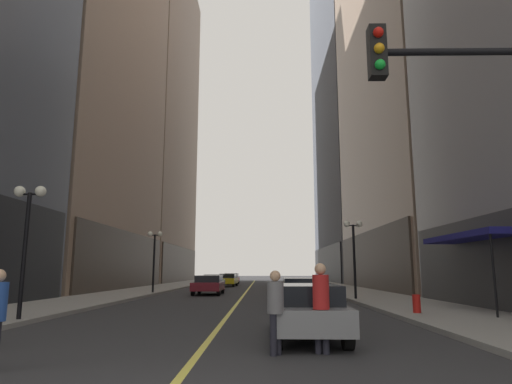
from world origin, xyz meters
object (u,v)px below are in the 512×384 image
(street_lamp_left_near, at_px, (27,221))
(car_green, at_px, (214,282))
(car_navy, at_px, (301,291))
(street_lamp_left_far, at_px, (154,248))
(street_lamp_right_mid, at_px, (354,242))
(car_grey, at_px, (306,309))
(fire_hydrant_right, at_px, (417,306))
(car_maroon, at_px, (209,284))
(car_red, at_px, (232,278))
(pedestrian_in_red_jacket, at_px, (321,300))
(car_yellow, at_px, (228,279))
(pedestrian_in_grey_suit, at_px, (275,305))

(street_lamp_left_near, bearing_deg, car_green, 81.66)
(car_navy, height_order, street_lamp_left_far, street_lamp_left_far)
(street_lamp_right_mid, bearing_deg, car_grey, -106.63)
(street_lamp_left_far, relative_size, fire_hydrant_right, 5.54)
(car_maroon, distance_m, street_lamp_left_near, 17.79)
(car_maroon, relative_size, car_red, 1.02)
(car_grey, distance_m, car_green, 27.50)
(pedestrian_in_red_jacket, distance_m, street_lamp_right_mid, 16.10)
(car_navy, bearing_deg, street_lamp_left_near, -145.19)
(car_green, bearing_deg, pedestrian_in_red_jacket, -79.50)
(car_navy, distance_m, car_green, 18.49)
(car_maroon, bearing_deg, pedestrian_in_red_jacket, -77.29)
(car_red, bearing_deg, street_lamp_right_mid, -73.70)
(car_maroon, bearing_deg, car_yellow, 89.66)
(street_lamp_left_near, height_order, fire_hydrant_right, street_lamp_left_near)
(street_lamp_left_far, bearing_deg, car_green, 62.76)
(street_lamp_right_mid, bearing_deg, car_red, 106.30)
(fire_hydrant_right, bearing_deg, car_navy, 131.68)
(car_navy, height_order, street_lamp_left_near, street_lamp_left_near)
(pedestrian_in_red_jacket, bearing_deg, fire_hydrant_right, 58.65)
(car_navy, xyz_separation_m, car_green, (-5.94, 17.51, -0.00))
(car_navy, height_order, pedestrian_in_red_jacket, pedestrian_in_red_jacket)
(car_maroon, height_order, pedestrian_in_grey_suit, pedestrian_in_grey_suit)
(car_green, relative_size, pedestrian_in_grey_suit, 2.46)
(street_lamp_left_near, distance_m, fire_hydrant_right, 13.79)
(car_yellow, bearing_deg, car_grey, -82.55)
(car_navy, xyz_separation_m, street_lamp_left_near, (-9.47, -6.58, 2.54))
(pedestrian_in_red_jacket, height_order, pedestrian_in_grey_suit, pedestrian_in_red_jacket)
(car_red, distance_m, street_lamp_right_mid, 31.90)
(car_green, distance_m, pedestrian_in_red_jacket, 29.51)
(car_yellow, distance_m, street_lamp_right_mid, 24.70)
(pedestrian_in_red_jacket, bearing_deg, car_maroon, 102.71)
(car_navy, bearing_deg, street_lamp_left_far, 131.66)
(pedestrian_in_grey_suit, height_order, street_lamp_right_mid, street_lamp_right_mid)
(car_grey, height_order, fire_hydrant_right, car_grey)
(car_green, height_order, street_lamp_left_near, street_lamp_left_near)
(car_navy, bearing_deg, pedestrian_in_grey_suit, -97.36)
(car_grey, relative_size, pedestrian_in_grey_suit, 2.81)
(car_green, distance_m, car_red, 16.97)
(car_red, xyz_separation_m, pedestrian_in_grey_suit, (4.09, -46.14, 0.25))
(car_green, relative_size, street_lamp_right_mid, 0.92)
(car_yellow, height_order, street_lamp_left_near, street_lamp_left_near)
(car_green, height_order, pedestrian_in_red_jacket, pedestrian_in_red_jacket)
(car_yellow, height_order, street_lamp_left_far, street_lamp_left_far)
(street_lamp_right_mid, bearing_deg, car_green, 124.38)
(car_green, height_order, street_lamp_left_far, street_lamp_left_far)
(pedestrian_in_grey_suit, distance_m, street_lamp_left_far, 23.80)
(car_navy, xyz_separation_m, pedestrian_in_grey_suit, (-1.51, -11.67, 0.25))
(car_grey, height_order, pedestrian_in_grey_suit, pedestrian_in_grey_suit)
(car_red, bearing_deg, car_green, -91.16)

